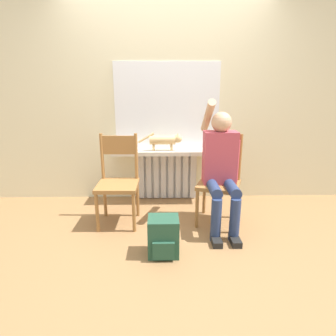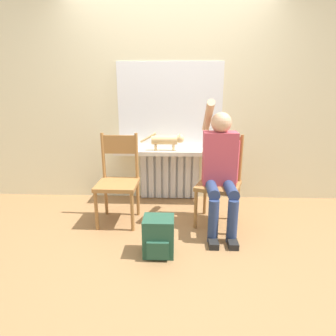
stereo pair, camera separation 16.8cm
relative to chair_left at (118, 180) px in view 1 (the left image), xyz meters
The scene contains 10 objects.
ground_plane 0.86m from the chair_left, 41.01° to the right, with size 12.00×12.00×0.00m, color olive.
wall_with_window 1.27m from the chair_left, 54.84° to the left, with size 7.00×0.06×2.70m.
radiator 0.89m from the chair_left, 51.88° to the left, with size 0.77×0.08×0.64m.
windowsill 0.81m from the chair_left, 47.24° to the left, with size 1.36×0.30×0.05m.
window_glass 1.16m from the chair_left, 53.56° to the left, with size 1.31×0.01×1.05m.
chair_left is the anchor object (origin of this frame).
chair_right 1.09m from the chair_left, ahead, with size 0.54×0.54×0.96m.
person 1.10m from the chair_left, ahead, with size 0.36×0.95×1.33m.
cat 0.81m from the chair_left, 46.32° to the left, with size 0.54×0.11×0.22m.
backpack 0.87m from the chair_left, 53.54° to the right, with size 0.27×0.26×0.35m.
Camera 1 is at (-0.06, -2.39, 1.43)m, focal length 30.00 mm.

